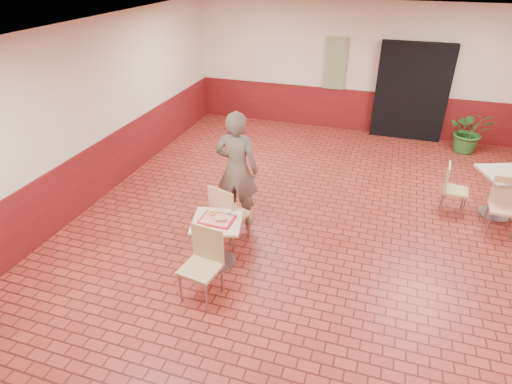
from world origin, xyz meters
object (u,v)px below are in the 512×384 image
(serving_tray, at_px, (217,220))
(paper_cup, at_px, (229,213))
(chair_second_front, at_px, (504,203))
(chair_main_front, at_px, (203,260))
(chair_main_back, at_px, (227,212))
(long_john_donut, at_px, (221,220))
(main_table, at_px, (218,234))
(second_table, at_px, (503,187))
(potted_plant, at_px, (470,131))
(customer, at_px, (237,170))
(chair_second_left, at_px, (452,186))
(ring_donut, at_px, (212,213))

(serving_tray, relative_size, paper_cup, 5.40)
(serving_tray, xyz_separation_m, chair_second_front, (3.94, 2.14, -0.22))
(chair_main_front, relative_size, chair_second_front, 1.09)
(chair_main_back, xyz_separation_m, chair_second_front, (3.98, 1.67, -0.05))
(long_john_donut, bearing_deg, chair_second_front, 29.52)
(main_table, xyz_separation_m, second_table, (3.99, 2.61, 0.06))
(paper_cup, relative_size, potted_plant, 0.09)
(customer, relative_size, chair_second_left, 2.25)
(main_table, distance_m, paper_cup, 0.35)
(chair_main_back, height_order, second_table, chair_main_back)
(main_table, distance_m, chair_main_back, 0.48)
(chair_second_left, bearing_deg, potted_plant, -6.59)
(chair_main_front, relative_size, chair_second_left, 1.15)
(serving_tray, height_order, ring_donut, ring_donut)
(chair_main_front, xyz_separation_m, paper_cup, (0.05, 0.78, 0.23))
(chair_second_left, height_order, chair_second_front, chair_second_front)
(ring_donut, height_order, paper_cup, paper_cup)
(chair_main_back, relative_size, ring_donut, 8.72)
(second_table, xyz_separation_m, chair_second_left, (-0.78, -0.09, -0.06))
(serving_tray, height_order, second_table, second_table)
(serving_tray, height_order, paper_cup, paper_cup)
(chair_main_back, bearing_deg, potted_plant, -110.27)
(second_table, relative_size, chair_second_left, 0.94)
(chair_main_front, distance_m, serving_tray, 0.69)
(paper_cup, distance_m, chair_second_front, 4.32)
(serving_tray, bearing_deg, chair_second_left, 38.11)
(main_table, xyz_separation_m, chair_main_back, (-0.04, 0.47, 0.08))
(main_table, height_order, long_john_donut, long_john_donut)
(serving_tray, distance_m, long_john_donut, 0.10)
(serving_tray, xyz_separation_m, ring_donut, (-0.11, 0.09, 0.03))
(long_john_donut, bearing_deg, serving_tray, 152.21)
(ring_donut, bearing_deg, customer, 89.54)
(chair_main_front, height_order, potted_plant, chair_main_front)
(customer, height_order, chair_second_front, customer)
(main_table, relative_size, potted_plant, 0.73)
(main_table, bearing_deg, paper_cup, 42.16)
(main_table, xyz_separation_m, customer, (-0.10, 1.09, 0.47))
(chair_main_front, relative_size, ring_donut, 8.57)
(main_table, height_order, chair_main_front, chair_main_front)
(potted_plant, bearing_deg, chair_second_left, -101.26)
(customer, bearing_deg, second_table, -160.69)
(main_table, relative_size, second_table, 0.89)
(chair_second_left, relative_size, potted_plant, 0.87)
(chair_main_back, distance_m, ring_donut, 0.43)
(chair_main_front, distance_m, chair_second_front, 4.77)
(long_john_donut, bearing_deg, second_table, 34.14)
(customer, relative_size, serving_tray, 4.20)
(chair_main_back, bearing_deg, customer, -66.50)
(serving_tray, xyz_separation_m, second_table, (3.99, 2.61, -0.18))
(main_table, height_order, chair_second_left, chair_second_left)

